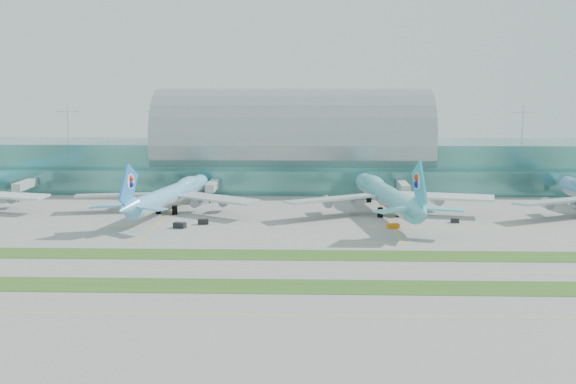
{
  "coord_description": "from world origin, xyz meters",
  "views": [
    {
      "loc": [
        7.51,
        -187.38,
        46.76
      ],
      "look_at": [
        0.0,
        55.0,
        9.0
      ],
      "focal_mm": 45.0,
      "sensor_mm": 36.0,
      "label": 1
    }
  ],
  "objects": [
    {
      "name": "terminal",
      "position": [
        0.01,
        128.79,
        14.23
      ],
      "size": [
        340.0,
        69.1,
        36.0
      ],
      "color": "#3D7A75",
      "rests_on": "ground"
    },
    {
      "name": "taxiline_d",
      "position": [
        0.0,
        40.0,
        0.01
      ],
      "size": [
        420.0,
        0.35,
        0.01
      ],
      "primitive_type": "cube",
      "color": "yellow",
      "rests_on": "ground"
    },
    {
      "name": "gse_d",
      "position": [
        -27.42,
        43.24,
        0.88
      ],
      "size": [
        3.68,
        2.35,
        1.76
      ],
      "primitive_type": "cube",
      "rotation": [
        0.0,
        0.0,
        0.12
      ],
      "color": "black",
      "rests_on": "ground"
    },
    {
      "name": "grass_strip_near",
      "position": [
        0.0,
        -28.0,
        0.04
      ],
      "size": [
        420.0,
        12.0,
        0.08
      ],
      "primitive_type": "cube",
      "color": "#2D591E",
      "rests_on": "ground"
    },
    {
      "name": "taxiline_a",
      "position": [
        0.0,
        -48.0,
        0.01
      ],
      "size": [
        420.0,
        0.35,
        0.01
      ],
      "primitive_type": "cube",
      "color": "yellow",
      "rests_on": "ground"
    },
    {
      "name": "gse_e",
      "position": [
        34.05,
        38.77,
        0.73
      ],
      "size": [
        4.22,
        3.1,
        1.46
      ],
      "primitive_type": "cube",
      "rotation": [
        0.0,
        0.0,
        0.33
      ],
      "color": "#CC700C",
      "rests_on": "ground"
    },
    {
      "name": "airliner_c",
      "position": [
        34.3,
        62.73,
        7.19
      ],
      "size": [
        73.72,
        84.46,
        23.3
      ],
      "rotation": [
        0.0,
        0.0,
        0.15
      ],
      "color": "#5CBBCB",
      "rests_on": "ground"
    },
    {
      "name": "gse_f",
      "position": [
        55.56,
        48.47,
        0.74
      ],
      "size": [
        3.11,
        2.26,
        1.48
      ],
      "primitive_type": "cube",
      "rotation": [
        0.0,
        0.0,
        -0.3
      ],
      "color": "black",
      "rests_on": "ground"
    },
    {
      "name": "gse_c",
      "position": [
        -34.04,
        37.04,
        0.9
      ],
      "size": [
        4.34,
        3.35,
        1.8
      ],
      "primitive_type": "cube",
      "rotation": [
        0.0,
        0.0,
        -0.34
      ],
      "color": "black",
      "rests_on": "ground"
    },
    {
      "name": "taxiline_b",
      "position": [
        0.0,
        -14.0,
        0.01
      ],
      "size": [
        420.0,
        0.35,
        0.01
      ],
      "primitive_type": "cube",
      "color": "yellow",
      "rests_on": "ground"
    },
    {
      "name": "taxiline_c",
      "position": [
        0.0,
        18.0,
        0.01
      ],
      "size": [
        420.0,
        0.35,
        0.01
      ],
      "primitive_type": "cube",
      "color": "yellow",
      "rests_on": "ground"
    },
    {
      "name": "airliner_b",
      "position": [
        -42.17,
        65.35,
        6.63
      ],
      "size": [
        67.61,
        77.69,
        21.5
      ],
      "rotation": [
        0.0,
        0.0,
        -0.19
      ],
      "color": "#69BCE8",
      "rests_on": "ground"
    },
    {
      "name": "grass_strip_far",
      "position": [
        0.0,
        2.0,
        0.04
      ],
      "size": [
        420.0,
        12.0,
        0.08
      ],
      "primitive_type": "cube",
      "color": "#2D591E",
      "rests_on": "ground"
    },
    {
      "name": "ground",
      "position": [
        0.0,
        0.0,
        0.0
      ],
      "size": [
        700.0,
        700.0,
        0.0
      ],
      "primitive_type": "plane",
      "color": "gray",
      "rests_on": "ground"
    }
  ]
}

